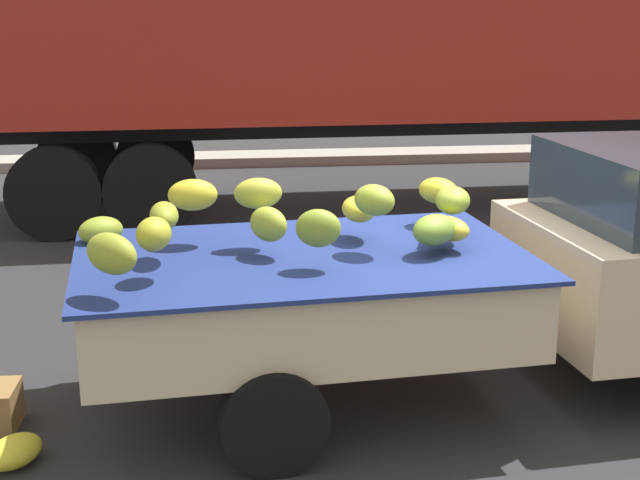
# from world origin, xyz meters

# --- Properties ---
(ground) EXTENTS (220.00, 220.00, 0.00)m
(ground) POSITION_xyz_m (0.00, 0.00, 0.00)
(ground) COLOR #28282B
(curb_strip) EXTENTS (80.00, 0.80, 0.16)m
(curb_strip) POSITION_xyz_m (0.00, 8.98, 0.08)
(curb_strip) COLOR gray
(curb_strip) RESTS_ON ground
(pickup_truck) EXTENTS (5.32, 2.23, 1.70)m
(pickup_truck) POSITION_xyz_m (0.92, -0.15, 0.89)
(pickup_truck) COLOR #CCB793
(pickup_truck) RESTS_ON ground
(semi_trailer) EXTENTS (12.06, 2.87, 3.95)m
(semi_trailer) POSITION_xyz_m (1.11, 5.71, 2.54)
(semi_trailer) COLOR maroon
(semi_trailer) RESTS_ON ground
(fallen_banana_bunch_near_tailgate) EXTENTS (0.43, 0.46, 0.18)m
(fallen_banana_bunch_near_tailgate) POSITION_xyz_m (-2.91, -0.93, 0.09)
(fallen_banana_bunch_near_tailgate) COLOR yellow
(fallen_banana_bunch_near_tailgate) RESTS_ON ground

